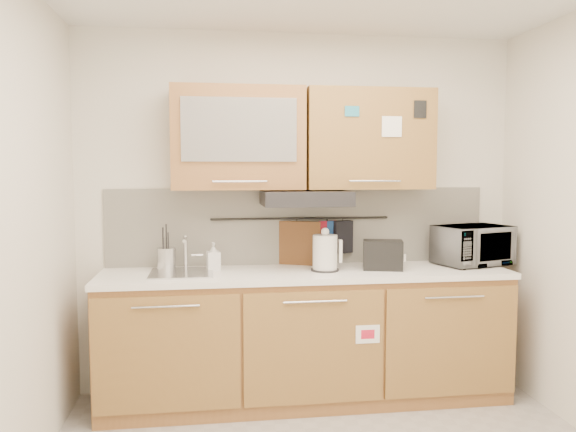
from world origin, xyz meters
name	(u,v)px	position (x,y,z in m)	size (l,w,h in m)	color
wall_back	(300,212)	(0.00, 1.50, 1.30)	(3.20, 3.20, 0.00)	silver
base_cabinet	(306,343)	(0.00, 1.19, 0.41)	(2.80, 0.64, 0.88)	olive
countertop	(307,274)	(0.00, 1.19, 0.90)	(2.82, 0.62, 0.04)	white
backsplash	(300,226)	(0.00, 1.49, 1.20)	(2.80, 0.02, 0.56)	silver
upper_cabinets	(303,139)	(0.00, 1.32, 1.83)	(1.82, 0.37, 0.70)	olive
range_hood	(305,198)	(0.00, 1.25, 1.42)	(0.60, 0.46, 0.10)	black
sink	(182,273)	(-0.85, 1.21, 0.92)	(0.42, 0.40, 0.26)	silver
utensil_rail	(301,218)	(0.00, 1.45, 1.26)	(0.02, 0.02, 1.30)	black
utensil_crock	(166,259)	(-0.96, 1.31, 1.00)	(0.16, 0.16, 0.32)	#B4B4B9
kettle	(325,254)	(0.13, 1.17, 1.04)	(0.22, 0.19, 0.30)	silver
toaster	(383,255)	(0.53, 1.16, 1.02)	(0.30, 0.23, 0.21)	black
microwave	(473,245)	(1.25, 1.27, 1.06)	(0.52, 0.35, 0.29)	#999999
soap_bottle	(213,256)	(-0.64, 1.29, 1.02)	(0.09, 0.09, 0.19)	#999999
cutting_board	(297,250)	(-0.03, 1.44, 1.03)	(0.35, 0.03, 0.43)	brown
oven_mitt	(327,234)	(0.19, 1.44, 1.14)	(0.12, 0.03, 0.19)	navy
dark_pouch	(343,237)	(0.31, 1.44, 1.12)	(0.15, 0.04, 0.24)	black
pot_holder	(328,233)	(0.20, 1.44, 1.15)	(0.14, 0.02, 0.17)	#AC162C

